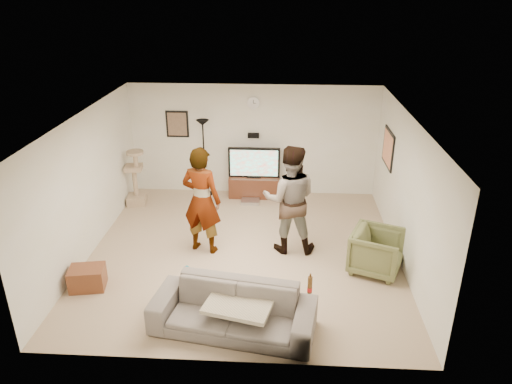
# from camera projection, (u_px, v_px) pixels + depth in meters

# --- Properties ---
(floor) EXTENTS (5.50, 5.50, 0.02)m
(floor) POSITION_uv_depth(u_px,v_px,m) (244.00, 252.00, 8.72)
(floor) COLOR tan
(floor) RESTS_ON ground
(ceiling) EXTENTS (5.50, 5.50, 0.02)m
(ceiling) POSITION_uv_depth(u_px,v_px,m) (242.00, 117.00, 7.71)
(ceiling) COLOR white
(ceiling) RESTS_ON wall_back
(wall_back) EXTENTS (5.50, 0.04, 2.50)m
(wall_back) POSITION_uv_depth(u_px,v_px,m) (254.00, 140.00, 10.73)
(wall_back) COLOR silver
(wall_back) RESTS_ON floor
(wall_front) EXTENTS (5.50, 0.04, 2.50)m
(wall_front) POSITION_uv_depth(u_px,v_px,m) (224.00, 280.00, 5.70)
(wall_front) COLOR silver
(wall_front) RESTS_ON floor
(wall_left) EXTENTS (0.04, 5.50, 2.50)m
(wall_left) POSITION_uv_depth(u_px,v_px,m) (86.00, 185.00, 8.37)
(wall_left) COLOR silver
(wall_left) RESTS_ON floor
(wall_right) EXTENTS (0.04, 5.50, 2.50)m
(wall_right) POSITION_uv_depth(u_px,v_px,m) (406.00, 193.00, 8.07)
(wall_right) COLOR silver
(wall_right) RESTS_ON floor
(wall_clock) EXTENTS (0.26, 0.04, 0.26)m
(wall_clock) POSITION_uv_depth(u_px,v_px,m) (253.00, 103.00, 10.36)
(wall_clock) COLOR silver
(wall_clock) RESTS_ON wall_back
(wall_speaker) EXTENTS (0.25, 0.10, 0.10)m
(wall_speaker) POSITION_uv_depth(u_px,v_px,m) (253.00, 135.00, 10.62)
(wall_speaker) COLOR black
(wall_speaker) RESTS_ON wall_back
(picture_back) EXTENTS (0.42, 0.03, 0.52)m
(picture_back) POSITION_uv_depth(u_px,v_px,m) (177.00, 124.00, 10.66)
(picture_back) COLOR brown
(picture_back) RESTS_ON wall_back
(picture_right) EXTENTS (0.03, 0.78, 0.62)m
(picture_right) POSITION_uv_depth(u_px,v_px,m) (388.00, 148.00, 9.43)
(picture_right) COLOR #F08C65
(picture_right) RESTS_ON wall_right
(tv_stand) EXTENTS (1.13, 0.45, 0.47)m
(tv_stand) POSITION_uv_depth(u_px,v_px,m) (254.00, 186.00, 10.91)
(tv_stand) COLOR #462315
(tv_stand) RESTS_ON floor
(console_box) EXTENTS (0.40, 0.30, 0.07)m
(console_box) POSITION_uv_depth(u_px,v_px,m) (250.00, 201.00, 10.64)
(console_box) COLOR silver
(console_box) RESTS_ON floor
(tv) EXTENTS (1.15, 0.08, 0.68)m
(tv) POSITION_uv_depth(u_px,v_px,m) (254.00, 162.00, 10.68)
(tv) COLOR black
(tv) RESTS_ON tv_stand
(tv_screen) EXTENTS (1.06, 0.01, 0.60)m
(tv_screen) POSITION_uv_depth(u_px,v_px,m) (254.00, 163.00, 10.64)
(tv_screen) COLOR #44D9B8
(tv_screen) RESTS_ON tv
(floor_lamp) EXTENTS (0.32, 0.32, 1.75)m
(floor_lamp) POSITION_uv_depth(u_px,v_px,m) (204.00, 158.00, 10.74)
(floor_lamp) COLOR black
(floor_lamp) RESTS_ON floor
(cat_tree) EXTENTS (0.45, 0.45, 1.25)m
(cat_tree) POSITION_uv_depth(u_px,v_px,m) (135.00, 177.00, 10.37)
(cat_tree) COLOR tan
(cat_tree) RESTS_ON floor
(person_left) EXTENTS (0.82, 0.66, 1.97)m
(person_left) POSITION_uv_depth(u_px,v_px,m) (202.00, 200.00, 8.41)
(person_left) COLOR gray
(person_left) RESTS_ON floor
(person_right) EXTENTS (0.97, 0.76, 1.99)m
(person_right) POSITION_uv_depth(u_px,v_px,m) (290.00, 199.00, 8.43)
(person_right) COLOR #245786
(person_right) RESTS_ON floor
(sofa) EXTENTS (2.38, 1.25, 0.66)m
(sofa) POSITION_uv_depth(u_px,v_px,m) (233.00, 310.00, 6.65)
(sofa) COLOR slate
(sofa) RESTS_ON floor
(throw_blanket) EXTENTS (1.04, 0.90, 0.06)m
(throw_blanket) POSITION_uv_depth(u_px,v_px,m) (240.00, 303.00, 6.60)
(throw_blanket) COLOR beige
(throw_blanket) RESTS_ON sofa
(beer_bottle) EXTENTS (0.06, 0.06, 0.25)m
(beer_bottle) POSITION_uv_depth(u_px,v_px,m) (310.00, 285.00, 6.41)
(beer_bottle) COLOR #583716
(beer_bottle) RESTS_ON sofa
(armchair) EXTENTS (1.06, 1.04, 0.75)m
(armchair) POSITION_uv_depth(u_px,v_px,m) (377.00, 251.00, 8.01)
(armchair) COLOR #5F643A
(armchair) RESTS_ON floor
(side_table) EXTENTS (0.60, 0.49, 0.36)m
(side_table) POSITION_uv_depth(u_px,v_px,m) (87.00, 278.00, 7.63)
(side_table) COLOR brown
(side_table) RESTS_ON floor
(toy_ball) EXTENTS (0.07, 0.07, 0.07)m
(toy_ball) POSITION_uv_depth(u_px,v_px,m) (187.00, 267.00, 8.18)
(toy_ball) COLOR #007384
(toy_ball) RESTS_ON floor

